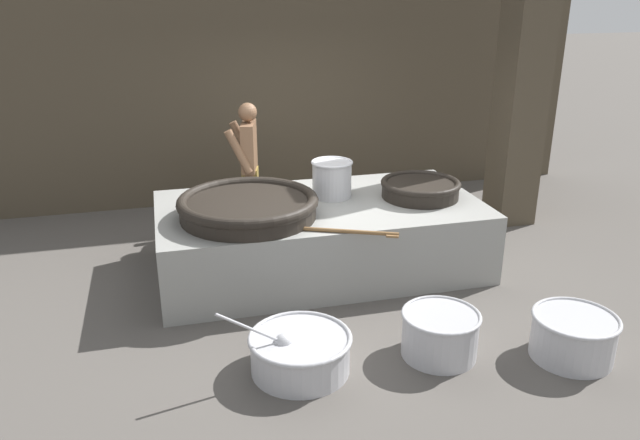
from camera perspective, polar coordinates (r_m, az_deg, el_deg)
ground_plane at (r=7.16m, az=0.00°, el=-4.36°), size 60.00×60.00×0.00m
back_wall at (r=9.21m, az=-4.45°, el=14.50°), size 9.40×0.24×4.08m
support_pillar at (r=8.50m, az=18.16°, el=13.03°), size 0.52×0.52×4.08m
hearth_platform at (r=7.00m, az=0.00°, el=-1.48°), size 3.54×1.84×0.78m
giant_wok_near at (r=6.47m, az=-6.59°, el=1.30°), size 1.46×1.46×0.23m
giant_wok_far at (r=7.13m, az=9.16°, el=2.90°), size 0.90×0.90×0.20m
stock_pot at (r=7.03m, az=1.10°, el=3.85°), size 0.47×0.47×0.42m
stirring_paddle at (r=6.07m, az=1.09°, el=-0.96°), size 1.33×0.65×0.04m
cook at (r=7.99m, az=-6.52°, el=5.16°), size 0.47×0.66×1.68m
prep_bowl_vegetables at (r=5.30m, az=-1.84°, el=-11.89°), size 1.12×0.87×0.69m
prep_bowl_meat at (r=5.58m, az=10.91°, el=-10.03°), size 0.69×0.69×0.41m
prep_bowl_extra at (r=5.87m, az=22.16°, el=-9.68°), size 0.73×0.73×0.40m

